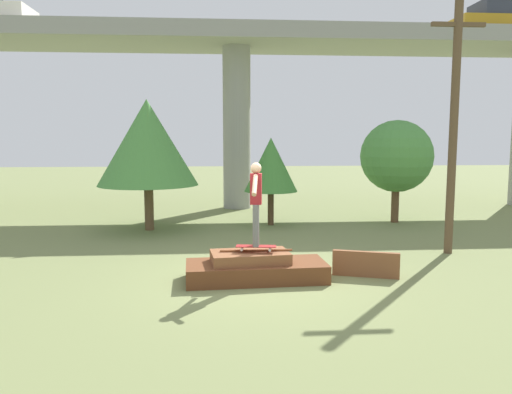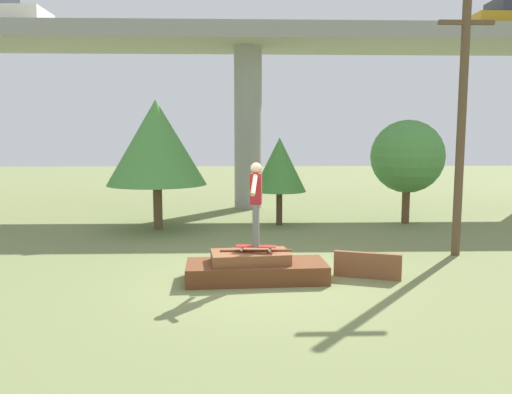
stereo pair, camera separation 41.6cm
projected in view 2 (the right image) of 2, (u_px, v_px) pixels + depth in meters
The scene contains 10 objects.
ground_plane at pixel (256, 280), 9.99m from camera, with size 80.00×80.00×0.00m, color olive.
scrap_pile at pixel (255, 268), 9.96m from camera, with size 2.84×1.26×0.63m.
scrap_plank_loose at pixel (367, 265), 10.11m from camera, with size 1.31×0.54×0.53m.
skateboard at pixel (256, 247), 9.84m from camera, with size 0.81×0.33×0.09m.
skater at pixel (256, 198), 9.72m from camera, with size 0.26×1.25×1.64m.
highway_overpass at pixel (248, 56), 19.60m from camera, with size 44.00×3.82×7.00m.
utility_pole at pixel (461, 124), 11.76m from camera, with size 1.30×0.20×6.09m.
tree_behind_left at pixel (156, 143), 15.26m from camera, with size 3.05×3.05×3.99m.
tree_behind_right at pixel (407, 157), 16.38m from camera, with size 2.39×2.39×3.42m.
tree_mid_back at pixel (279, 165), 16.06m from camera, with size 1.73×1.73×2.84m.
Camera 2 is at (-0.31, -9.72, 2.84)m, focal length 35.00 mm.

